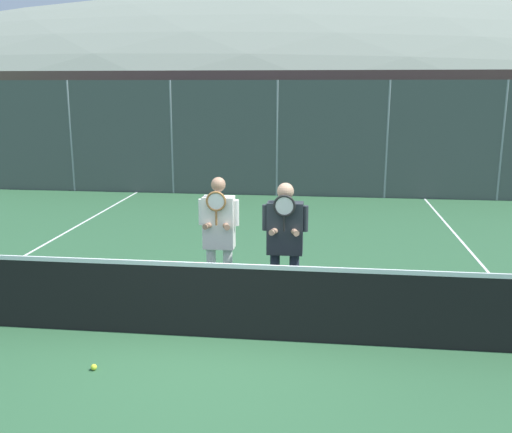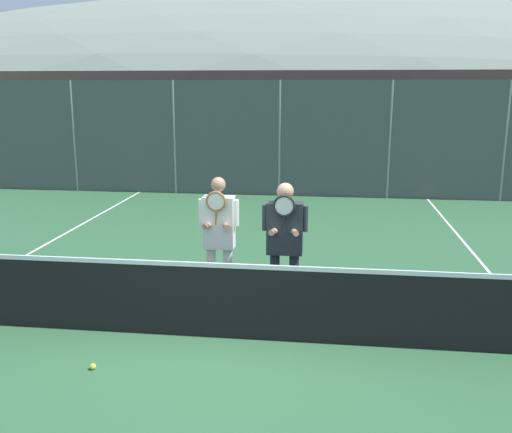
# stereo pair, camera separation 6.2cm
# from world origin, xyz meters

# --- Properties ---
(ground_plane) EXTENTS (120.00, 120.00, 0.00)m
(ground_plane) POSITION_xyz_m (0.00, 0.00, 0.00)
(ground_plane) COLOR #2D5B38
(hill_distant) EXTENTS (123.68, 68.71, 24.05)m
(hill_distant) POSITION_xyz_m (0.00, 58.16, 0.00)
(hill_distant) COLOR gray
(hill_distant) RESTS_ON ground_plane
(clubhouse_building) EXTENTS (18.72, 5.50, 3.54)m
(clubhouse_building) POSITION_xyz_m (-1.20, 15.75, 1.79)
(clubhouse_building) COLOR tan
(clubhouse_building) RESTS_ON ground_plane
(fence_back) EXTENTS (18.07, 0.06, 3.19)m
(fence_back) POSITION_xyz_m (-0.00, 9.42, 1.60)
(fence_back) COLOR gray
(fence_back) RESTS_ON ground_plane
(tennis_net) EXTENTS (11.01, 0.09, 1.06)m
(tennis_net) POSITION_xyz_m (0.00, 0.00, 0.50)
(tennis_net) COLOR gray
(tennis_net) RESTS_ON ground_plane
(court_line_left_sideline) EXTENTS (0.05, 16.00, 0.01)m
(court_line_left_sideline) POSITION_xyz_m (-4.09, 3.00, 0.00)
(court_line_left_sideline) COLOR white
(court_line_left_sideline) RESTS_ON ground_plane
(court_line_right_sideline) EXTENTS (0.05, 16.00, 0.01)m
(court_line_right_sideline) POSITION_xyz_m (4.09, 3.00, 0.00)
(court_line_right_sideline) COLOR white
(court_line_right_sideline) RESTS_ON ground_plane
(player_leftmost) EXTENTS (0.55, 0.34, 1.87)m
(player_leftmost) POSITION_xyz_m (-0.07, 0.88, 1.08)
(player_leftmost) COLOR white
(player_leftmost) RESTS_ON ground_plane
(player_center_left) EXTENTS (0.60, 0.34, 1.82)m
(player_center_left) POSITION_xyz_m (0.83, 0.79, 1.09)
(player_center_left) COLOR #232838
(player_center_left) RESTS_ON ground_plane
(car_far_left) EXTENTS (4.50, 2.00, 1.66)m
(car_far_left) POSITION_xyz_m (-5.70, 11.87, 0.86)
(car_far_left) COLOR navy
(car_far_left) RESTS_ON ground_plane
(car_left_of_center) EXTENTS (4.42, 1.94, 1.81)m
(car_left_of_center) POSITION_xyz_m (-0.54, 11.51, 0.92)
(car_left_of_center) COLOR navy
(car_left_of_center) RESTS_ON ground_plane
(car_center) EXTENTS (4.35, 1.91, 1.81)m
(car_center) POSITION_xyz_m (4.54, 11.56, 0.92)
(car_center) COLOR #285638
(car_center) RESTS_ON ground_plane
(tennis_ball_on_court) EXTENTS (0.07, 0.07, 0.07)m
(tennis_ball_on_court) POSITION_xyz_m (-1.13, -0.98, 0.03)
(tennis_ball_on_court) COLOR #CCDB33
(tennis_ball_on_court) RESTS_ON ground_plane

